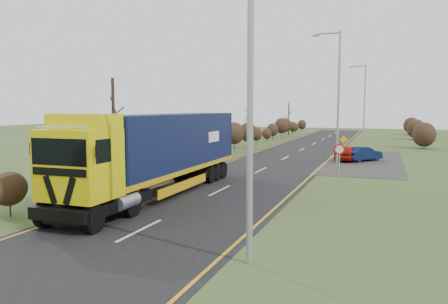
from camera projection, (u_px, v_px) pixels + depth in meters
ground at (188, 207)px, 19.28m from camera, size 160.00×160.00×0.00m
road at (252, 174)px, 28.60m from camera, size 8.00×120.00×0.02m
layby at (364, 161)px, 35.69m from camera, size 6.00×18.00×0.02m
lane_markings at (251, 175)px, 28.32m from camera, size 7.52×116.00×0.01m
hedgerow at (156, 150)px, 28.55m from camera, size 2.24×102.04×6.05m
lorry at (160, 148)px, 21.65m from camera, size 2.90×14.90×4.15m
car_red_hatchback at (349, 153)px, 35.98m from camera, size 2.27×4.09×1.32m
car_blue_sedan at (362, 154)px, 35.71m from camera, size 3.19×3.71×1.21m
streetlight_near at (246, 89)px, 11.86m from camera, size 1.89×0.18×8.86m
streetlight_mid at (337, 91)px, 33.60m from camera, size 2.16×0.20×10.22m
streetlight_far at (363, 99)px, 58.19m from camera, size 2.13×0.20×10.04m
speed_sign at (339, 156)px, 25.56m from camera, size 0.62×0.10×2.26m
warning_board at (344, 144)px, 39.20m from camera, size 0.72×0.11×1.90m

